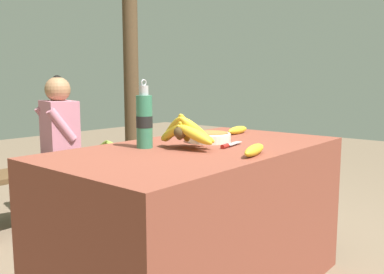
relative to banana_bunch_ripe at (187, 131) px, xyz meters
name	(u,v)px	position (x,y,z in m)	size (l,w,h in m)	color
market_counter	(200,221)	(0.10, 0.00, -0.44)	(1.45, 0.79, 0.72)	brown
banana_bunch_ripe	(187,131)	(0.00, 0.00, 0.00)	(0.21, 0.34, 0.18)	#4C381E
serving_bowl	(209,137)	(0.23, 0.05, -0.05)	(0.22, 0.22, 0.05)	silver
water_bottle	(144,120)	(-0.10, 0.17, 0.05)	(0.07, 0.07, 0.31)	#337556
loose_banana_front	(254,150)	(0.06, -0.32, -0.06)	(0.22, 0.09, 0.04)	gold
loose_banana_side	(238,130)	(0.59, 0.12, -0.06)	(0.20, 0.06, 0.04)	gold
knife	(229,145)	(0.16, -0.12, -0.07)	(0.19, 0.06, 0.02)	#BCBCC1
wooden_bench	(65,172)	(0.32, 1.49, -0.46)	(1.45, 0.32, 0.41)	brown
seated_vendor	(53,139)	(0.22, 1.47, -0.19)	(0.46, 0.43, 1.07)	#232328
banana_bunch_green	(111,147)	(0.75, 1.49, -0.32)	(0.19, 0.32, 0.15)	#4C381E
support_post_far	(131,57)	(1.36, 1.90, 0.46)	(0.15, 0.15, 2.53)	#4C3823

